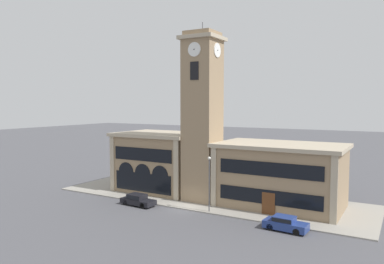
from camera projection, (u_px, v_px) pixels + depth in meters
ground_plane at (183, 210)px, 44.26m from camera, size 300.00×300.00×0.00m
sidewalk_kerb at (209, 197)px, 49.99m from camera, size 41.60×13.30×0.15m
clock_tower at (202, 117)px, 47.64m from camera, size 4.76×4.76×22.72m
town_hall_left_wing at (160, 161)px, 54.03m from camera, size 12.15×9.17×8.38m
town_hall_right_wing at (280, 175)px, 45.26m from camera, size 15.17×9.17×7.74m
parked_car_near at (138, 200)px, 46.10m from camera, size 4.58×2.03×1.39m
parked_car_mid at (285, 223)px, 36.91m from camera, size 4.36×2.03×1.43m
street_lamp at (209, 176)px, 42.75m from camera, size 0.36×0.36×6.36m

